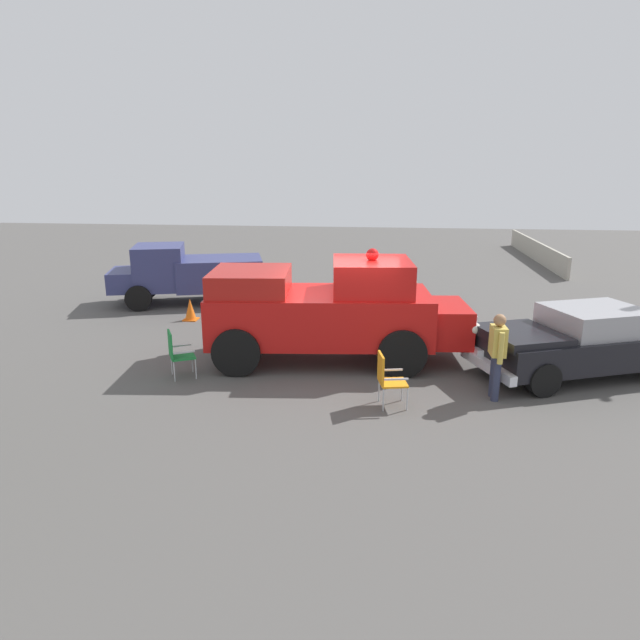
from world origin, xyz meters
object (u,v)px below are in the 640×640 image
(vintage_fire_truck, at_px, (330,310))
(parked_pickup, at_px, (188,273))
(classic_hot_rod, at_px, (579,341))
(lawn_chair_by_car, at_px, (387,376))
(lawn_chair_spare, at_px, (177,351))
(spectator_standing, at_px, (497,351))
(lawn_chair_near_truck, at_px, (413,302))
(traffic_cone, at_px, (190,310))
(spectator_seated, at_px, (411,299))

(vintage_fire_truck, relative_size, parked_pickup, 1.20)
(classic_hot_rod, distance_m, lawn_chair_by_car, 4.55)
(lawn_chair_spare, xyz_separation_m, spectator_standing, (-0.33, -6.43, 0.37))
(vintage_fire_truck, distance_m, spectator_standing, 3.82)
(lawn_chair_near_truck, xyz_separation_m, traffic_cone, (-0.56, 6.42, -0.28))
(parked_pickup, bearing_deg, lawn_chair_by_car, -139.36)
(classic_hot_rod, xyz_separation_m, parked_pickup, (5.42, 10.50, 0.24))
(lawn_chair_spare, bearing_deg, traffic_cone, 16.37)
(traffic_cone, bearing_deg, lawn_chair_near_truck, -84.98)
(parked_pickup, relative_size, traffic_cone, 8.05)
(classic_hot_rod, bearing_deg, lawn_chair_by_car, 117.88)
(lawn_chair_by_car, relative_size, spectator_seated, 0.79)
(lawn_chair_near_truck, distance_m, spectator_standing, 5.56)
(parked_pickup, bearing_deg, lawn_chair_spare, -162.37)
(parked_pickup, height_order, spectator_standing, parked_pickup)
(vintage_fire_truck, height_order, spectator_seated, vintage_fire_truck)
(vintage_fire_truck, distance_m, lawn_chair_spare, 3.47)
(lawn_chair_near_truck, bearing_deg, lawn_chair_by_car, 173.15)
(classic_hot_rod, distance_m, spectator_standing, 2.50)
(lawn_chair_by_car, xyz_separation_m, traffic_cone, (5.42, 5.70, -0.28))
(lawn_chair_spare, bearing_deg, parked_pickup, 17.63)
(lawn_chair_spare, height_order, traffic_cone, lawn_chair_spare)
(parked_pickup, distance_m, lawn_chair_spare, 6.95)
(lawn_chair_near_truck, relative_size, spectator_standing, 0.61)
(lawn_chair_by_car, bearing_deg, spectator_standing, -73.51)
(classic_hot_rod, height_order, spectator_standing, spectator_standing)
(classic_hot_rod, xyz_separation_m, lawn_chair_spare, (-1.19, 8.40, -0.16))
(spectator_seated, height_order, spectator_standing, spectator_standing)
(lawn_chair_near_truck, bearing_deg, traffic_cone, 95.02)
(classic_hot_rod, distance_m, parked_pickup, 11.82)
(spectator_standing, bearing_deg, lawn_chair_near_truck, 13.87)
(spectator_seated, relative_size, traffic_cone, 2.03)
(lawn_chair_by_car, height_order, traffic_cone, lawn_chair_by_car)
(parked_pickup, bearing_deg, spectator_seated, -103.18)
(vintage_fire_truck, bearing_deg, classic_hot_rod, -93.28)
(classic_hot_rod, distance_m, lawn_chair_spare, 8.48)
(vintage_fire_truck, bearing_deg, spectator_standing, -118.57)
(parked_pickup, relative_size, lawn_chair_by_car, 5.01)
(spectator_standing, bearing_deg, classic_hot_rod, -52.35)
(lawn_chair_spare, distance_m, spectator_seated, 7.05)
(classic_hot_rod, bearing_deg, traffic_cone, 71.24)
(classic_hot_rod, bearing_deg, spectator_standing, 127.65)
(vintage_fire_truck, height_order, lawn_chair_by_car, vintage_fire_truck)
(classic_hot_rod, relative_size, spectator_standing, 2.83)
(spectator_seated, bearing_deg, spectator_standing, -165.06)
(classic_hot_rod, bearing_deg, lawn_chair_near_truck, 40.49)
(parked_pickup, distance_m, lawn_chair_near_truck, 7.38)
(vintage_fire_truck, distance_m, spectator_seated, 3.99)
(lawn_chair_near_truck, distance_m, lawn_chair_by_car, 6.03)
(vintage_fire_truck, bearing_deg, lawn_chair_by_car, -151.84)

